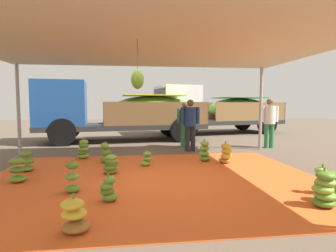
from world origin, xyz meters
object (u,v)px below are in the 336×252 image
at_px(banana_bunch_7, 324,190).
at_px(banana_bunch_12, 226,154).
at_px(banana_bunch_5, 17,171).
at_px(worker_1, 185,121).
at_px(banana_bunch_0, 322,181).
at_px(cargo_truck_main, 118,111).
at_px(banana_bunch_10, 74,216).
at_px(banana_bunch_4, 205,152).
at_px(banana_bunch_3, 111,165).
at_px(banana_bunch_11, 27,162).
at_px(worker_0, 270,119).
at_px(banana_bunch_9, 72,178).
at_px(banana_bunch_6, 108,190).
at_px(cargo_truck_far, 214,110).
at_px(banana_bunch_13, 147,159).
at_px(banana_bunch_14, 83,150).
at_px(banana_bunch_1, 105,153).
at_px(worker_2, 190,121).

relative_size(banana_bunch_7, banana_bunch_12, 1.04).
distance_m(banana_bunch_5, worker_1, 5.74).
relative_size(banana_bunch_0, cargo_truck_main, 0.07).
bearing_deg(banana_bunch_10, banana_bunch_4, 55.98).
height_order(banana_bunch_3, banana_bunch_11, banana_bunch_11).
distance_m(banana_bunch_12, worker_0, 3.40).
distance_m(banana_bunch_9, worker_1, 5.63).
bearing_deg(banana_bunch_6, worker_1, 67.37).
bearing_deg(cargo_truck_far, banana_bunch_9, -119.52).
distance_m(banana_bunch_3, cargo_truck_far, 9.33).
relative_size(banana_bunch_13, banana_bunch_14, 0.72).
relative_size(banana_bunch_1, banana_bunch_3, 1.17).
bearing_deg(banana_bunch_7, worker_2, 100.51).
xyz_separation_m(banana_bunch_9, banana_bunch_13, (1.36, 1.90, -0.08)).
relative_size(banana_bunch_3, banana_bunch_7, 0.81).
relative_size(banana_bunch_1, banana_bunch_5, 1.06).
bearing_deg(cargo_truck_main, banana_bunch_13, -79.14).
relative_size(banana_bunch_11, worker_1, 0.32).
bearing_deg(worker_1, banana_bunch_12, -80.12).
distance_m(banana_bunch_1, cargo_truck_far, 8.48).
distance_m(banana_bunch_0, banana_bunch_4, 3.14).
relative_size(banana_bunch_11, cargo_truck_main, 0.07).
distance_m(banana_bunch_3, worker_1, 4.32).
height_order(banana_bunch_13, cargo_truck_far, cargo_truck_far).
bearing_deg(banana_bunch_3, cargo_truck_far, 59.73).
bearing_deg(banana_bunch_0, banana_bunch_9, 171.86).
xyz_separation_m(banana_bunch_12, worker_1, (-0.50, 2.88, 0.68)).
distance_m(banana_bunch_6, cargo_truck_main, 7.41).
xyz_separation_m(banana_bunch_5, worker_2, (4.04, 3.15, 0.74)).
xyz_separation_m(banana_bunch_5, banana_bunch_13, (2.55, 1.11, -0.05)).
bearing_deg(cargo_truck_main, banana_bunch_0, -63.15).
relative_size(banana_bunch_4, worker_0, 0.34).
height_order(banana_bunch_1, cargo_truck_far, cargo_truck_far).
relative_size(banana_bunch_1, cargo_truck_far, 0.08).
height_order(banana_bunch_5, banana_bunch_14, banana_bunch_14).
bearing_deg(worker_1, banana_bunch_4, -89.02).
height_order(banana_bunch_1, worker_1, worker_1).
xyz_separation_m(banana_bunch_11, worker_0, (7.04, 2.59, 0.78)).
relative_size(banana_bunch_0, banana_bunch_7, 0.87).
bearing_deg(banana_bunch_6, worker_2, 63.53).
distance_m(banana_bunch_0, banana_bunch_3, 4.05).
bearing_deg(banana_bunch_1, banana_bunch_0, -37.80).
relative_size(banana_bunch_4, banana_bunch_9, 1.00).
bearing_deg(banana_bunch_6, banana_bunch_3, 93.04).
distance_m(banana_bunch_9, worker_2, 4.92).
bearing_deg(banana_bunch_5, worker_1, 44.78).
relative_size(banana_bunch_7, worker_0, 0.34).
bearing_deg(worker_0, worker_2, -173.53).
bearing_deg(cargo_truck_main, banana_bunch_14, -101.17).
xyz_separation_m(banana_bunch_5, banana_bunch_10, (1.52, -2.31, -0.03)).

